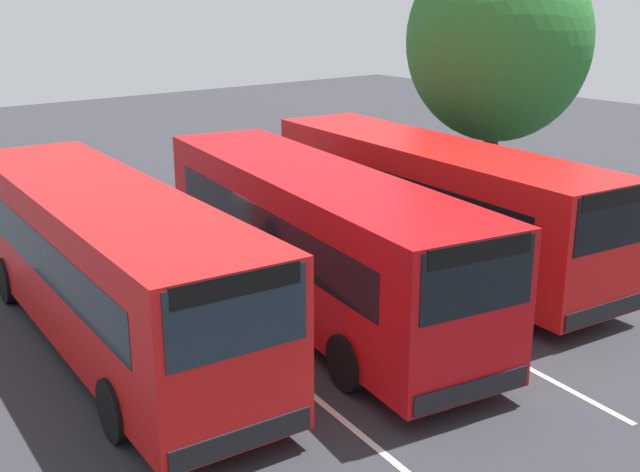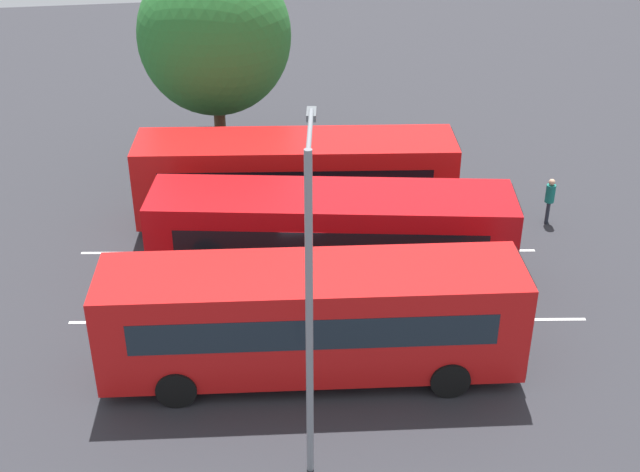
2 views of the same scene
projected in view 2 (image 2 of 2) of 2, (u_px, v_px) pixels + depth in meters
ground_plane at (318, 284)px, 26.05m from camera, size 71.55×71.55×0.00m
bus_far_left at (313, 317)px, 21.53m from camera, size 10.87×3.47×3.08m
bus_center_left at (332, 236)px, 25.20m from camera, size 10.95×4.39×3.08m
bus_center_right at (297, 177)px, 28.72m from camera, size 10.90×3.73×3.08m
pedestrian at (550, 197)px, 29.02m from camera, size 0.43×0.43×1.67m
street_lamp at (310, 296)px, 17.26m from camera, size 0.60×2.55×7.90m
depot_tree at (215, 36)px, 31.07m from camera, size 5.64×5.07×8.18m
lane_stripe_outer_left at (328, 321)px, 24.34m from camera, size 14.73×2.21×0.01m
lane_stripe_inner_left at (309, 252)px, 27.75m from camera, size 14.73×2.21×0.01m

